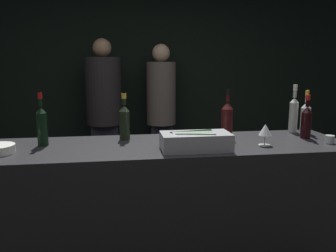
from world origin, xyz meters
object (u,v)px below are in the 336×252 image
(white_wine_bottle, at_px, (294,113))
(person_in_hoodie, at_px, (161,110))
(red_wine_bottle_burgundy, at_px, (42,124))
(rose_wine_bottle, at_px, (306,116))
(wine_glass, at_px, (265,130))
(champagne_bottle, at_px, (124,121))
(red_wine_bottle_tall, at_px, (306,121))
(ice_bin_with_bottles, at_px, (195,140))
(candle_votive, at_px, (330,139))
(red_wine_bottle_black_foil, at_px, (227,119))
(person_blond_tee, at_px, (104,110))

(white_wine_bottle, xyz_separation_m, person_in_hoodie, (-0.88, 1.52, -0.16))
(red_wine_bottle_burgundy, bearing_deg, rose_wine_bottle, 3.51)
(person_in_hoodie, bearing_deg, wine_glass, -13.17)
(champagne_bottle, xyz_separation_m, red_wine_bottle_tall, (1.32, -0.15, -0.01))
(ice_bin_with_bottles, distance_m, white_wine_bottle, 1.01)
(wine_glass, relative_size, rose_wine_bottle, 0.43)
(candle_votive, xyz_separation_m, rose_wine_bottle, (0.01, 0.34, 0.11))
(red_wine_bottle_burgundy, height_order, red_wine_bottle_black_foil, red_wine_bottle_black_foil)
(champagne_bottle, height_order, rose_wine_bottle, rose_wine_bottle)
(red_wine_bottle_burgundy, distance_m, person_blond_tee, 1.67)
(wine_glass, distance_m, red_wine_bottle_black_foil, 0.30)
(red_wine_bottle_black_foil, relative_size, person_blond_tee, 0.20)
(red_wine_bottle_burgundy, bearing_deg, champagne_bottle, 10.95)
(red_wine_bottle_tall, height_order, person_blond_tee, person_blond_tee)
(champagne_bottle, distance_m, person_blond_tee, 1.55)
(red_wine_bottle_tall, bearing_deg, person_blond_tee, 132.55)
(rose_wine_bottle, relative_size, red_wine_bottle_tall, 1.06)
(person_blond_tee, bearing_deg, rose_wine_bottle, 122.31)
(red_wine_bottle_burgundy, relative_size, person_in_hoodie, 0.20)
(champagne_bottle, relative_size, red_wine_bottle_tall, 1.04)
(red_wine_bottle_black_foil, xyz_separation_m, white_wine_bottle, (0.60, 0.16, 0.01))
(person_in_hoodie, bearing_deg, red_wine_bottle_burgundy, -57.62)
(ice_bin_with_bottles, bearing_deg, rose_wine_bottle, 21.09)
(candle_votive, xyz_separation_m, red_wine_bottle_black_foil, (-0.66, 0.24, 0.12))
(rose_wine_bottle, relative_size, white_wine_bottle, 0.89)
(red_wine_bottle_tall, xyz_separation_m, white_wine_bottle, (0.02, 0.22, 0.03))
(champagne_bottle, bearing_deg, candle_votive, -13.10)
(person_in_hoodie, bearing_deg, rose_wine_bottle, 4.30)
(ice_bin_with_bottles, distance_m, person_in_hoodie, 1.95)
(white_wine_bottle, distance_m, person_in_hoodie, 1.76)
(white_wine_bottle, distance_m, person_blond_tee, 2.14)
(wine_glass, bearing_deg, red_wine_bottle_black_foil, 128.81)
(red_wine_bottle_burgundy, distance_m, red_wine_bottle_black_foil, 1.28)
(rose_wine_bottle, bearing_deg, person_blond_tee, 137.14)
(champagne_bottle, height_order, red_wine_bottle_tall, champagne_bottle)
(candle_votive, height_order, person_in_hoodie, person_in_hoodie)
(rose_wine_bottle, xyz_separation_m, red_wine_bottle_burgundy, (-1.96, -0.12, 0.01))
(candle_votive, height_order, red_wine_bottle_tall, red_wine_bottle_tall)
(red_wine_bottle_burgundy, bearing_deg, ice_bin_with_bottles, -14.64)
(red_wine_bottle_burgundy, distance_m, person_in_hoodie, 1.98)
(person_in_hoodie, xyz_separation_m, person_blond_tee, (-0.68, -0.06, 0.02))
(red_wine_bottle_tall, bearing_deg, red_wine_bottle_black_foil, 173.75)
(ice_bin_with_bottles, xyz_separation_m, rose_wine_bottle, (0.98, 0.38, 0.07))
(candle_votive, relative_size, person_in_hoodie, 0.03)
(ice_bin_with_bottles, height_order, white_wine_bottle, white_wine_bottle)
(rose_wine_bottle, bearing_deg, white_wine_bottle, 141.80)
(red_wine_bottle_tall, xyz_separation_m, red_wine_bottle_burgundy, (-1.87, 0.04, 0.01))
(champagne_bottle, relative_size, red_wine_bottle_burgundy, 0.93)
(ice_bin_with_bottles, relative_size, wine_glass, 3.01)
(candle_votive, distance_m, white_wine_bottle, 0.42)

